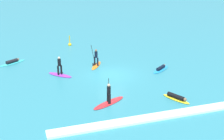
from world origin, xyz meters
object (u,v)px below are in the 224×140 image
(surfer_on_red_board, at_px, (109,99))
(marker_buoy, at_px, (70,44))
(surfer_on_purple_board, at_px, (60,71))
(surfer_on_yellow_board, at_px, (176,98))
(surfer_on_orange_board, at_px, (96,61))
(surfer_on_blue_board, at_px, (161,69))
(surfer_on_teal_board, at_px, (12,62))

(surfer_on_red_board, distance_m, marker_buoy, 17.05)
(surfer_on_purple_board, height_order, surfer_on_yellow_board, surfer_on_purple_board)
(surfer_on_orange_board, bearing_deg, surfer_on_blue_board, 93.25)
(marker_buoy, bearing_deg, surfer_on_purple_board, -105.67)
(marker_buoy, bearing_deg, surfer_on_blue_board, -58.51)
(surfer_on_red_board, bearing_deg, surfer_on_yellow_board, -38.97)
(surfer_on_purple_board, height_order, surfer_on_red_board, surfer_on_red_board)
(surfer_on_red_board, bearing_deg, marker_buoy, 61.51)
(surfer_on_teal_board, distance_m, surfer_on_purple_board, 6.60)
(marker_buoy, bearing_deg, surfer_on_orange_board, -81.92)
(surfer_on_teal_board, xyz_separation_m, surfer_on_yellow_board, (12.31, -13.13, 0.02))
(surfer_on_yellow_board, bearing_deg, surfer_on_orange_board, 176.76)
(surfer_on_purple_board, distance_m, surfer_on_blue_board, 10.00)
(surfer_on_purple_board, xyz_separation_m, surfer_on_orange_board, (3.99, 1.51, 0.04))
(surfer_on_blue_board, distance_m, marker_buoy, 13.55)
(surfer_on_purple_board, bearing_deg, surfer_on_red_board, -22.94)
(surfer_on_purple_board, distance_m, surfer_on_orange_board, 4.27)
(surfer_on_teal_board, xyz_separation_m, surfer_on_red_board, (6.98, -12.12, 0.21))
(surfer_on_blue_board, bearing_deg, surfer_on_orange_board, 115.64)
(surfer_on_yellow_board, relative_size, marker_buoy, 1.78)
(surfer_on_teal_board, distance_m, marker_buoy, 8.62)
(surfer_on_blue_board, xyz_separation_m, surfer_on_red_board, (-7.17, -5.50, 0.22))
(surfer_on_orange_board, height_order, surfer_on_yellow_board, surfer_on_orange_board)
(surfer_on_red_board, distance_m, surfer_on_yellow_board, 5.43)
(surfer_on_orange_board, height_order, marker_buoy, surfer_on_orange_board)
(surfer_on_teal_board, xyz_separation_m, marker_buoy, (7.07, 4.93, 0.04))
(surfer_on_orange_board, relative_size, surfer_on_yellow_board, 1.04)
(surfer_on_orange_board, relative_size, surfer_on_red_board, 0.82)
(surfer_on_blue_board, bearing_deg, surfer_on_red_board, -178.94)
(surfer_on_purple_board, relative_size, surfer_on_orange_board, 0.94)
(surfer_on_teal_board, height_order, marker_buoy, marker_buoy)
(surfer_on_purple_board, relative_size, surfer_on_yellow_board, 0.98)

